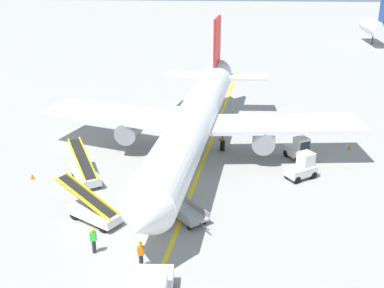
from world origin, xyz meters
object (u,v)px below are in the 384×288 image
safety_cone_nose_right (32,176)px  safety_cone_wingtip_left (349,147)px  belt_loader_aft_hold (93,210)px  ground_crew_marshaller (141,254)px  ground_crew_wing_walker (93,240)px  safety_cone_nose_left (220,138)px  baggage_tug_by_cargo_door (303,167)px  baggage_cart_loaded (188,214)px  belt_loader_forward_hold (85,172)px  airliner (196,118)px  baggage_tug_near_wing (299,150)px

safety_cone_nose_right → safety_cone_wingtip_left: 27.37m
belt_loader_aft_hold → ground_crew_marshaller: (3.98, -4.73, 0.13)m
ground_crew_wing_walker → safety_cone_nose_right: 11.89m
belt_loader_aft_hold → safety_cone_nose_left: bearing=61.2°
baggage_tug_by_cargo_door → safety_cone_nose_left: (-6.54, 7.43, -0.71)m
baggage_tug_by_cargo_door → ground_crew_wing_walker: baggage_tug_by_cargo_door is taller
baggage_tug_by_cargo_door → safety_cone_nose_right: bearing=-175.5°
baggage_tug_by_cargo_door → ground_crew_marshaller: bearing=-131.4°
baggage_cart_loaded → safety_cone_wingtip_left: baggage_cart_loaded is taller
belt_loader_forward_hold → belt_loader_aft_hold: size_ratio=1.00×
airliner → safety_cone_wingtip_left: size_ratio=80.31×
belt_loader_forward_hold → ground_crew_marshaller: 12.10m
belt_loader_forward_hold → baggage_cart_loaded: (8.38, -5.18, -0.31)m
safety_cone_nose_left → safety_cone_nose_right: bearing=-148.1°
ground_crew_marshaller → belt_loader_aft_hold: bearing=130.1°
safety_cone_nose_right → safety_cone_wingtip_left: size_ratio=1.00×
baggage_tug_by_cargo_door → ground_crew_wing_walker: bearing=-141.5°
baggage_tug_near_wing → safety_cone_wingtip_left: 5.61m
safety_cone_nose_left → safety_cone_wingtip_left: size_ratio=1.00×
baggage_tug_by_cargo_door → belt_loader_forward_hold: bearing=-174.2°
baggage_tug_near_wing → baggage_tug_by_cargo_door: same height
baggage_cart_loaded → safety_cone_nose_right: 13.69m
baggage_tug_by_cargo_door → safety_cone_nose_right: (-21.14, -1.66, -0.71)m
baggage_cart_loaded → ground_crew_marshaller: bearing=-112.9°
safety_cone_wingtip_left → belt_loader_aft_hold: bearing=-145.6°
baggage_tug_near_wing → belt_loader_forward_hold: (-17.06, -5.21, -0.15)m
baggage_tug_by_cargo_door → safety_cone_wingtip_left: bearing=50.3°
safety_cone_wingtip_left → ground_crew_marshaller: bearing=-130.9°
baggage_tug_by_cargo_door → belt_loader_forward_hold: (-16.87, -1.71, -0.15)m
airliner → ground_crew_wing_walker: 15.84m
airliner → belt_loader_forward_hold: bearing=-145.8°
airliner → safety_cone_wingtip_left: (13.74, 2.27, -3.20)m
baggage_tug_near_wing → ground_crew_marshaller: size_ratio=1.61×
baggage_cart_loaded → belt_loader_forward_hold: bearing=148.3°
baggage_tug_by_cargo_door → belt_loader_forward_hold: size_ratio=0.55×
ground_crew_marshaller → safety_cone_nose_right: ground_crew_marshaller is taller
belt_loader_aft_hold → safety_cone_wingtip_left: belt_loader_aft_hold is taller
safety_cone_nose_left → ground_crew_marshaller: bearing=-102.0°
baggage_tug_by_cargo_door → baggage_cart_loaded: bearing=-141.0°
ground_crew_marshaller → safety_cone_nose_right: 14.80m
airliner → belt_loader_aft_hold: size_ratio=7.18×
belt_loader_aft_hold → safety_cone_nose_left: size_ratio=11.19×
baggage_tug_near_wing → safety_cone_wingtip_left: (4.90, 2.64, -0.71)m
belt_loader_forward_hold → baggage_cart_loaded: bearing=-31.7°
baggage_tug_by_cargo_door → safety_cone_wingtip_left: size_ratio=6.18×
airliner → belt_loader_forward_hold: airliner is taller
belt_loader_forward_hold → safety_cone_wingtip_left: (21.97, 7.85, -0.56)m
airliner → belt_loader_forward_hold: size_ratio=7.15×
ground_crew_marshaller → safety_cone_nose_left: (4.16, 19.55, -0.69)m
safety_cone_nose_left → safety_cone_nose_right: (-14.60, -9.08, 0.00)m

